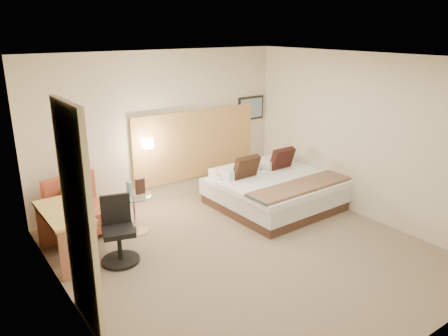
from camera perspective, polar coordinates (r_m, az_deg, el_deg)
floor at (r=6.37m, az=2.94°, el=-10.96°), size 4.80×5.00×0.02m
ceiling at (r=5.59m, az=3.40°, el=14.24°), size 4.80×5.00×0.02m
wall_back at (r=7.89m, az=-8.23°, el=5.21°), size 4.80×0.02×2.70m
wall_front at (r=4.30m, az=24.51°, el=-7.42°), size 4.80×0.02×2.70m
wall_left at (r=4.81m, az=-20.09°, el=-4.16°), size 0.02×5.00×2.70m
wall_right at (r=7.52m, az=17.77°, el=3.90°), size 0.02×5.00×2.70m
headboard_panel at (r=8.28m, az=-3.67°, el=3.12°), size 2.60×0.04×1.30m
art_frame at (r=8.91m, az=3.53°, el=7.82°), size 0.62×0.03×0.47m
art_canvas at (r=8.90m, az=3.61°, el=7.80°), size 0.54×0.01×0.39m
lamp_arm at (r=7.71m, az=-10.17°, el=3.28°), size 0.02×0.12×0.02m
lamp_shade at (r=7.66m, az=-9.97°, el=3.19°), size 0.15×0.15×0.15m
curtain at (r=4.65m, az=-18.47°, el=-6.51°), size 0.06×0.90×2.42m
bottle_a at (r=6.77m, az=-12.17°, el=-2.71°), size 0.07×0.07×0.22m
bottle_b at (r=6.84m, az=-12.37°, el=-2.52°), size 0.07×0.07×0.22m
menu_folder at (r=6.83m, az=-10.90°, el=-2.35°), size 0.15×0.07×0.24m
bed at (r=7.80m, az=6.49°, el=-2.85°), size 2.03×1.97×0.96m
lounge_chair at (r=7.09m, az=-18.30°, el=-5.46°), size 1.02×0.94×0.90m
side_table at (r=6.93m, az=-11.59°, el=-5.59°), size 0.59×0.59×0.61m
desk at (r=6.32m, az=-19.94°, el=-6.48°), size 0.55×1.17×0.73m
desk_chair at (r=6.15m, az=-13.61°, el=-8.58°), size 0.64×0.64×0.91m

